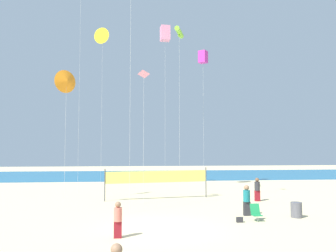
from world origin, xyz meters
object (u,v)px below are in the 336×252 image
beachgoer_coral_shirt (118,218)px  kite_pink_diamond (144,75)px  volleyball_net (157,178)px  beachgoer_teal_shirt (247,199)px  trash_barrel (296,210)px  kite_lime_tube (179,33)px  beach_handbag (240,220)px  folding_beach_chair (256,212)px  kite_magenta_box (203,57)px  kite_pink_box (165,34)px  kite_orange_delta (66,81)px  beachgoer_charcoal_shirt (257,189)px  kite_yellow_delta (103,36)px

beachgoer_coral_shirt → kite_pink_diamond: (1.38, 9.20, 8.41)m
volleyball_net → beachgoer_teal_shirt: bearing=-55.8°
trash_barrel → kite_lime_tube: bearing=118.1°
beach_handbag → kite_pink_diamond: 12.29m
folding_beach_chair → beach_handbag: (-1.02, -0.33, -0.33)m
beachgoer_teal_shirt → beachgoer_coral_shirt: beachgoer_teal_shirt is taller
kite_lime_tube → kite_pink_diamond: 7.07m
folding_beach_chair → trash_barrel: (2.58, 0.57, -0.03)m
kite_magenta_box → kite_pink_box: bearing=-141.1°
kite_magenta_box → kite_pink_diamond: kite_magenta_box is taller
beachgoer_teal_shirt → beach_handbag: 2.18m
beachgoer_teal_shirt → kite_pink_diamond: size_ratio=0.18×
kite_pink_diamond → kite_orange_delta: 5.97m
beachgoer_teal_shirt → folding_beach_chair: (0.03, -1.43, -0.48)m
folding_beach_chair → kite_orange_delta: 16.43m
beachgoer_charcoal_shirt → kite_orange_delta: kite_orange_delta is taller
folding_beach_chair → kite_magenta_box: 21.91m
trash_barrel → kite_lime_tube: kite_lime_tube is taller
volleyball_net → kite_pink_box: (1.09, 5.44, 13.30)m
trash_barrel → kite_pink_diamond: (-8.51, 5.72, 8.82)m
folding_beach_chair → kite_pink_diamond: 12.33m
beach_handbag → beachgoer_teal_shirt: bearing=60.6°
folding_beach_chair → beach_handbag: folding_beach_chair is taller
volleyball_net → beach_handbag: volleyball_net is taller
beach_handbag → kite_pink_box: size_ratio=0.02×
beachgoer_charcoal_shirt → kite_lime_tube: (-5.32, 3.84, 12.99)m
beachgoer_teal_shirt → kite_magenta_box: size_ratio=0.12×
kite_lime_tube → kite_magenta_box: size_ratio=0.99×
kite_lime_tube → kite_pink_box: 3.59m
kite_yellow_delta → kite_orange_delta: size_ratio=1.67×
kite_pink_box → volleyball_net: bearing=-101.4°
beachgoer_coral_shirt → kite_lime_tube: kite_lime_tube is taller
kite_lime_tube → kite_orange_delta: (-8.94, -2.75, -4.96)m
beachgoer_charcoal_shirt → folding_beach_chair: 7.21m
beachgoer_teal_shirt → folding_beach_chair: bearing=-166.2°
beachgoer_coral_shirt → kite_magenta_box: bearing=97.2°
kite_lime_tube → kite_pink_box: (-0.93, 3.32, 1.02)m
beachgoer_charcoal_shirt → kite_pink_diamond: (-8.49, -0.43, 8.33)m
kite_yellow_delta → beachgoer_charcoal_shirt: bearing=-40.2°
kite_pink_box → beachgoer_teal_shirt: bearing=-73.6°
volleyball_net → kite_magenta_box: 16.04m
beach_handbag → kite_magenta_box: bearing=84.4°
trash_barrel → kite_pink_diamond: size_ratio=0.09×
kite_magenta_box → kite_yellow_delta: (-10.65, -0.18, 1.85)m
kite_yellow_delta → trash_barrel: bearing=-53.2°
kite_magenta_box → kite_pink_diamond: size_ratio=1.50×
kite_lime_tube → trash_barrel: bearing=-61.9°
kite_orange_delta → kite_lime_tube: bearing=17.1°
trash_barrel → beach_handbag: 3.72m
volleyball_net → beach_handbag: 9.66m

